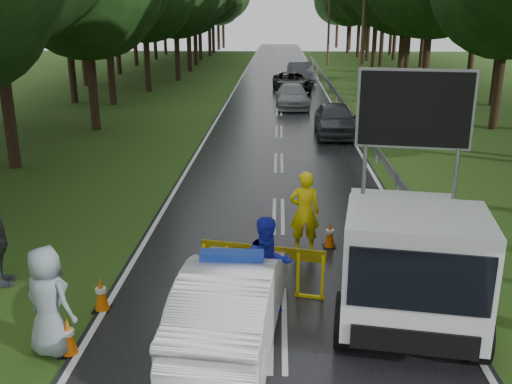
{
  "coord_description": "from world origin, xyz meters",
  "views": [
    {
      "loc": [
        -0.04,
        -9.22,
        5.49
      ],
      "look_at": [
        -0.56,
        4.12,
        1.3
      ],
      "focal_mm": 40.0,
      "sensor_mm": 36.0,
      "label": 1
    }
  ],
  "objects_px": {
    "police_sedan": "(233,298)",
    "civilian": "(269,267)",
    "barrier": "(262,257)",
    "queue_car_third": "(292,82)",
    "queue_car_first": "(335,119)",
    "queue_car_second": "(292,96)",
    "queue_car_fourth": "(301,72)",
    "officer": "(305,212)",
    "work_truck": "(409,251)"
  },
  "relations": [
    {
      "from": "police_sedan",
      "to": "civilian",
      "type": "height_order",
      "value": "civilian"
    },
    {
      "from": "barrier",
      "to": "queue_car_third",
      "type": "xyz_separation_m",
      "value": [
        1.24,
        31.6,
        -0.09
      ]
    },
    {
      "from": "police_sedan",
      "to": "queue_car_first",
      "type": "bearing_deg",
      "value": -94.9
    },
    {
      "from": "queue_car_second",
      "to": "queue_car_fourth",
      "type": "bearing_deg",
      "value": 83.82
    },
    {
      "from": "queue_car_third",
      "to": "officer",
      "type": "bearing_deg",
      "value": -97.66
    },
    {
      "from": "barrier",
      "to": "queue_car_third",
      "type": "bearing_deg",
      "value": 99.52
    },
    {
      "from": "work_truck",
      "to": "queue_car_first",
      "type": "distance_m",
      "value": 16.49
    },
    {
      "from": "work_truck",
      "to": "queue_car_first",
      "type": "bearing_deg",
      "value": 98.58
    },
    {
      "from": "police_sedan",
      "to": "queue_car_first",
      "type": "distance_m",
      "value": 17.92
    },
    {
      "from": "queue_car_first",
      "to": "queue_car_fourth",
      "type": "xyz_separation_m",
      "value": [
        -0.81,
        21.62,
        0.06
      ]
    },
    {
      "from": "queue_car_first",
      "to": "queue_car_third",
      "type": "height_order",
      "value": "queue_car_first"
    },
    {
      "from": "officer",
      "to": "queue_car_second",
      "type": "distance_m",
      "value": 22.02
    },
    {
      "from": "civilian",
      "to": "queue_car_second",
      "type": "bearing_deg",
      "value": 62.84
    },
    {
      "from": "queue_car_first",
      "to": "queue_car_fourth",
      "type": "bearing_deg",
      "value": 92.77
    },
    {
      "from": "officer",
      "to": "work_truck",
      "type": "bearing_deg",
      "value": 123.75
    },
    {
      "from": "queue_car_first",
      "to": "queue_car_second",
      "type": "relative_size",
      "value": 0.94
    },
    {
      "from": "queue_car_third",
      "to": "queue_car_fourth",
      "type": "xyz_separation_m",
      "value": [
        0.87,
        6.0,
        0.11
      ]
    },
    {
      "from": "civilian",
      "to": "queue_car_third",
      "type": "height_order",
      "value": "civilian"
    },
    {
      "from": "work_truck",
      "to": "civilian",
      "type": "height_order",
      "value": "work_truck"
    },
    {
      "from": "work_truck",
      "to": "officer",
      "type": "distance_m",
      "value": 3.3
    },
    {
      "from": "queue_car_first",
      "to": "officer",
      "type": "bearing_deg",
      "value": -97.62
    },
    {
      "from": "queue_car_fourth",
      "to": "civilian",
      "type": "bearing_deg",
      "value": -99.47
    },
    {
      "from": "police_sedan",
      "to": "queue_car_second",
      "type": "height_order",
      "value": "police_sedan"
    },
    {
      "from": "police_sedan",
      "to": "work_truck",
      "type": "xyz_separation_m",
      "value": [
        3.26,
        1.11,
        0.46
      ]
    },
    {
      "from": "civilian",
      "to": "barrier",
      "type": "bearing_deg",
      "value": 74.67
    },
    {
      "from": "work_truck",
      "to": "civilian",
      "type": "bearing_deg",
      "value": -163.91
    },
    {
      "from": "civilian",
      "to": "queue_car_third",
      "type": "relative_size",
      "value": 0.38
    },
    {
      "from": "police_sedan",
      "to": "civilian",
      "type": "distance_m",
      "value": 1.03
    },
    {
      "from": "work_truck",
      "to": "officer",
      "type": "bearing_deg",
      "value": 133.19
    },
    {
      "from": "officer",
      "to": "civilian",
      "type": "distance_m",
      "value": 3.16
    },
    {
      "from": "police_sedan",
      "to": "officer",
      "type": "distance_m",
      "value": 4.1
    },
    {
      "from": "queue_car_third",
      "to": "queue_car_fourth",
      "type": "relative_size",
      "value": 1.02
    },
    {
      "from": "police_sedan",
      "to": "work_truck",
      "type": "relative_size",
      "value": 0.78
    },
    {
      "from": "queue_car_first",
      "to": "work_truck",
      "type": "bearing_deg",
      "value": -89.87
    },
    {
      "from": "queue_car_first",
      "to": "civilian",
      "type": "bearing_deg",
      "value": -98.8
    },
    {
      "from": "police_sedan",
      "to": "officer",
      "type": "bearing_deg",
      "value": -104.13
    },
    {
      "from": "officer",
      "to": "queue_car_third",
      "type": "relative_size",
      "value": 0.39
    },
    {
      "from": "barrier",
      "to": "work_truck",
      "type": "bearing_deg",
      "value": 1.54
    },
    {
      "from": "barrier",
      "to": "queue_car_fourth",
      "type": "relative_size",
      "value": 0.51
    },
    {
      "from": "police_sedan",
      "to": "queue_car_third",
      "type": "relative_size",
      "value": 0.9
    },
    {
      "from": "police_sedan",
      "to": "queue_car_first",
      "type": "relative_size",
      "value": 1.02
    },
    {
      "from": "work_truck",
      "to": "civilian",
      "type": "xyz_separation_m",
      "value": [
        -2.65,
        -0.33,
        -0.22
      ]
    },
    {
      "from": "police_sedan",
      "to": "queue_car_second",
      "type": "relative_size",
      "value": 0.96
    },
    {
      "from": "police_sedan",
      "to": "barrier",
      "type": "relative_size",
      "value": 1.81
    },
    {
      "from": "queue_car_third",
      "to": "work_truck",
      "type": "bearing_deg",
      "value": -94.32
    },
    {
      "from": "barrier",
      "to": "queue_car_first",
      "type": "xyz_separation_m",
      "value": [
        2.93,
        15.98,
        -0.04
      ]
    },
    {
      "from": "police_sedan",
      "to": "queue_car_second",
      "type": "distance_m",
      "value": 25.91
    },
    {
      "from": "officer",
      "to": "queue_car_fourth",
      "type": "xyz_separation_m",
      "value": [
        1.17,
        35.37,
        -0.18
      ]
    },
    {
      "from": "queue_car_first",
      "to": "queue_car_second",
      "type": "height_order",
      "value": "queue_car_first"
    },
    {
      "from": "queue_car_fourth",
      "to": "officer",
      "type": "bearing_deg",
      "value": -98.43
    }
  ]
}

